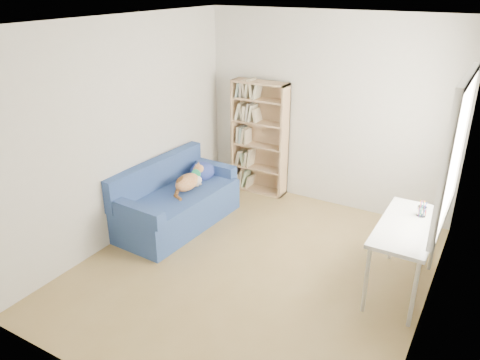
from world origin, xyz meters
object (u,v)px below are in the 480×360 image
sofa (177,201)px  desk (407,232)px  pen_cup (422,210)px  bookshelf (259,142)px

sofa → desk: 2.86m
sofa → pen_cup: 2.96m
bookshelf → pen_cup: (2.47, -1.17, 0.05)m
sofa → desk: bearing=3.1°
sofa → bookshelf: 1.56m
bookshelf → desk: (2.39, -1.43, -0.09)m
sofa → desk: sofa is taller
sofa → pen_cup: size_ratio=9.94×
sofa → bookshelf: size_ratio=1.05×
sofa → bookshelf: bookshelf is taller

